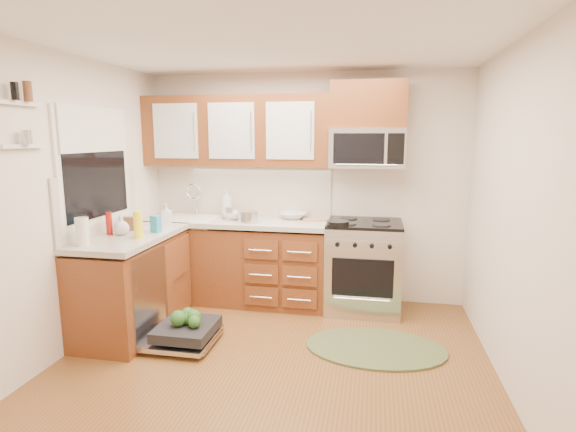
% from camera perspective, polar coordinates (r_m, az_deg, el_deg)
% --- Properties ---
extents(floor, '(3.50, 3.50, 0.00)m').
position_cam_1_polar(floor, '(3.75, -2.36, -18.99)').
color(floor, brown).
rests_on(floor, ground).
extents(ceiling, '(3.50, 3.50, 0.00)m').
position_cam_1_polar(ceiling, '(3.34, -2.69, 21.82)').
color(ceiling, white).
rests_on(ceiling, ground).
extents(wall_back, '(3.50, 0.04, 2.50)m').
position_cam_1_polar(wall_back, '(5.03, 2.11, 3.57)').
color(wall_back, silver).
rests_on(wall_back, ground).
extents(wall_front, '(3.50, 0.04, 2.50)m').
position_cam_1_polar(wall_front, '(1.72, -16.31, -9.65)').
color(wall_front, silver).
rests_on(wall_front, ground).
extents(wall_left, '(0.04, 3.50, 2.50)m').
position_cam_1_polar(wall_left, '(4.10, -27.09, 0.98)').
color(wall_left, silver).
rests_on(wall_left, ground).
extents(wall_right, '(0.04, 3.50, 2.50)m').
position_cam_1_polar(wall_right, '(3.38, 27.70, -0.77)').
color(wall_right, silver).
rests_on(wall_right, ground).
extents(base_cabinet_back, '(2.05, 0.60, 0.85)m').
position_cam_1_polar(base_cabinet_back, '(5.06, -6.66, -5.98)').
color(base_cabinet_back, '#622B16').
rests_on(base_cabinet_back, ground).
extents(base_cabinet_left, '(0.60, 1.25, 0.85)m').
position_cam_1_polar(base_cabinet_left, '(4.54, -19.12, -8.39)').
color(base_cabinet_left, '#622B16').
rests_on(base_cabinet_left, ground).
extents(countertop_back, '(2.07, 0.64, 0.05)m').
position_cam_1_polar(countertop_back, '(4.94, -6.81, -0.71)').
color(countertop_back, '#B9B3A9').
rests_on(countertop_back, base_cabinet_back).
extents(countertop_left, '(0.64, 1.27, 0.05)m').
position_cam_1_polar(countertop_left, '(4.41, -19.36, -2.53)').
color(countertop_left, '#B9B3A9').
rests_on(countertop_left, base_cabinet_left).
extents(backsplash_back, '(2.05, 0.02, 0.57)m').
position_cam_1_polar(backsplash_back, '(5.18, -5.89, 3.26)').
color(backsplash_back, beige).
rests_on(backsplash_back, ground).
extents(backsplash_left, '(0.02, 1.25, 0.57)m').
position_cam_1_polar(backsplash_left, '(4.51, -22.83, 1.53)').
color(backsplash_left, beige).
rests_on(backsplash_left, ground).
extents(upper_cabinets, '(2.05, 0.35, 0.75)m').
position_cam_1_polar(upper_cabinets, '(4.99, -6.57, 10.65)').
color(upper_cabinets, '#622B16').
rests_on(upper_cabinets, ground).
extents(cabinet_over_mw, '(0.76, 0.35, 0.47)m').
position_cam_1_polar(cabinet_over_mw, '(4.77, 10.18, 13.72)').
color(cabinet_over_mw, '#622B16').
rests_on(cabinet_over_mw, ground).
extents(range, '(0.76, 0.64, 0.95)m').
position_cam_1_polar(range, '(4.81, 9.54, -6.30)').
color(range, silver).
rests_on(range, ground).
extents(microwave, '(0.76, 0.38, 0.40)m').
position_cam_1_polar(microwave, '(4.74, 10.01, 8.49)').
color(microwave, silver).
rests_on(microwave, ground).
extents(sink, '(0.62, 0.50, 0.26)m').
position_cam_1_polar(sink, '(5.13, -12.45, -1.63)').
color(sink, white).
rests_on(sink, ground).
extents(dishwasher, '(0.70, 0.60, 0.20)m').
position_cam_1_polar(dishwasher, '(4.21, -13.23, -14.30)').
color(dishwasher, silver).
rests_on(dishwasher, ground).
extents(window, '(0.03, 1.05, 1.05)m').
position_cam_1_polar(window, '(4.46, -23.31, 5.80)').
color(window, white).
rests_on(window, ground).
extents(window_blind, '(0.02, 0.96, 0.40)m').
position_cam_1_polar(window_blind, '(4.44, -23.34, 10.06)').
color(window_blind, white).
rests_on(window_blind, ground).
extents(shelf_upper, '(0.04, 0.40, 0.03)m').
position_cam_1_polar(shelf_upper, '(3.77, -31.02, 12.18)').
color(shelf_upper, white).
rests_on(shelf_upper, ground).
extents(shelf_lower, '(0.04, 0.40, 0.03)m').
position_cam_1_polar(shelf_lower, '(3.77, -30.60, 7.64)').
color(shelf_lower, white).
rests_on(shelf_lower, ground).
extents(rug, '(1.25, 0.85, 0.02)m').
position_cam_1_polar(rug, '(4.13, 11.03, -16.11)').
color(rug, '#56653A').
rests_on(rug, ground).
extents(skillet, '(0.23, 0.23, 0.04)m').
position_cam_1_polar(skillet, '(4.49, 6.33, -0.89)').
color(skillet, black).
rests_on(skillet, range).
extents(stock_pot, '(0.22, 0.22, 0.13)m').
position_cam_1_polar(stock_pot, '(4.73, -5.15, -0.08)').
color(stock_pot, silver).
rests_on(stock_pot, countertop_back).
extents(cutting_board, '(0.29, 0.24, 0.02)m').
position_cam_1_polar(cutting_board, '(4.86, 3.40, -0.44)').
color(cutting_board, tan).
rests_on(cutting_board, countertop_back).
extents(canister, '(0.12, 0.12, 0.14)m').
position_cam_1_polar(canister, '(4.91, -7.48, 0.33)').
color(canister, silver).
rests_on(canister, countertop_back).
extents(paper_towel_roll, '(0.13, 0.13, 0.23)m').
position_cam_1_polar(paper_towel_roll, '(4.09, -24.67, -1.81)').
color(paper_towel_roll, white).
rests_on(paper_towel_roll, countertop_left).
extents(mustard_bottle, '(0.10, 0.10, 0.24)m').
position_cam_1_polar(mustard_bottle, '(4.21, -18.50, -1.05)').
color(mustard_bottle, yellow).
rests_on(mustard_bottle, countertop_left).
extents(red_bottle, '(0.06, 0.06, 0.21)m').
position_cam_1_polar(red_bottle, '(4.44, -21.77, -0.89)').
color(red_bottle, '#A8130E').
rests_on(red_bottle, countertop_left).
extents(wooden_box, '(0.15, 0.12, 0.13)m').
position_cam_1_polar(wooden_box, '(4.60, -19.61, -0.93)').
color(wooden_box, brown).
rests_on(wooden_box, countertop_left).
extents(blue_carton, '(0.11, 0.09, 0.16)m').
position_cam_1_polar(blue_carton, '(4.41, -16.44, -0.99)').
color(blue_carton, '#2A98C4').
rests_on(blue_carton, countertop_left).
extents(bowl_a, '(0.32, 0.32, 0.07)m').
position_cam_1_polar(bowl_a, '(4.94, 0.63, 0.05)').
color(bowl_a, '#999999').
rests_on(bowl_a, countertop_back).
extents(bowl_b, '(0.31, 0.31, 0.08)m').
position_cam_1_polar(bowl_b, '(4.95, -6.93, 0.07)').
color(bowl_b, '#999999').
rests_on(bowl_b, countertop_back).
extents(cup, '(0.13, 0.13, 0.09)m').
position_cam_1_polar(cup, '(4.97, 1.93, 0.21)').
color(cup, '#999999').
rests_on(cup, countertop_back).
extents(soap_bottle_a, '(0.14, 0.14, 0.31)m').
position_cam_1_polar(soap_bottle_a, '(5.09, -7.77, 1.64)').
color(soap_bottle_a, '#999999').
rests_on(soap_bottle_a, countertop_back).
extents(soap_bottle_b, '(0.12, 0.12, 0.21)m').
position_cam_1_polar(soap_bottle_b, '(4.79, -15.19, 0.23)').
color(soap_bottle_b, '#999999').
rests_on(soap_bottle_b, countertop_left).
extents(soap_bottle_c, '(0.16, 0.16, 0.18)m').
position_cam_1_polar(soap_bottle_c, '(4.40, -20.42, -1.09)').
color(soap_bottle_c, '#999999').
rests_on(soap_bottle_c, countertop_left).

